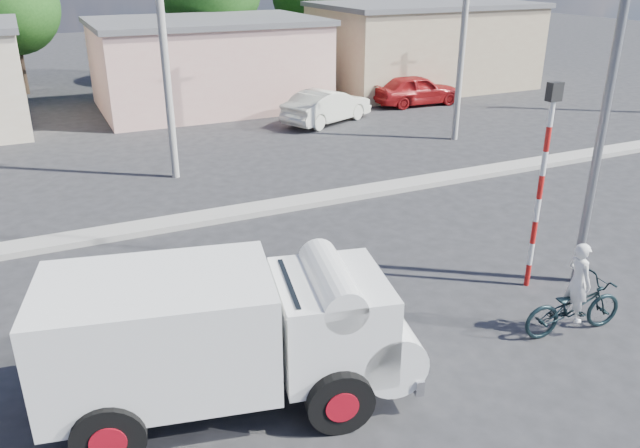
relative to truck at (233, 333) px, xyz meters
name	(u,v)px	position (x,y,z in m)	size (l,w,h in m)	color
ground_plane	(445,359)	(3.69, -0.45, -1.28)	(120.00, 120.00, 0.00)	#262628
median	(279,206)	(3.69, 7.55, -1.20)	(40.00, 0.80, 0.16)	#99968E
truck	(233,333)	(0.00, 0.00, 0.00)	(5.87, 3.15, 2.30)	black
bicycle	(574,307)	(6.34, -0.73, -0.74)	(0.72, 2.06, 1.08)	black
cyclist	(576,296)	(6.34, -0.73, -0.51)	(0.56, 0.37, 1.54)	white
car_cream	(327,106)	(9.33, 16.12, -0.56)	(1.51, 4.34, 1.43)	silver
car_red	(417,90)	(14.82, 17.55, -0.55)	(1.72, 4.27, 1.45)	#A31517
traffic_pole	(543,171)	(6.89, 1.05, 1.32)	(0.28, 0.18, 4.36)	red
streetlight	(610,48)	(7.83, 0.75, 3.69)	(2.34, 0.22, 9.00)	slate
building_row	(189,62)	(4.79, 21.55, 0.86)	(37.80, 7.30, 4.44)	beige
utility_poles	(322,39)	(6.94, 11.55, 2.79)	(35.40, 0.24, 8.00)	#99968E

